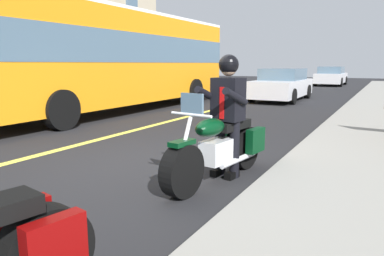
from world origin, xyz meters
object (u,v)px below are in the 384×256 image
(car_silver, at_px, (282,85))
(car_dark, at_px, (331,76))
(rider_main, at_px, (227,105))
(bus_far, at_px, (118,56))
(motorcycle_main, at_px, (220,148))

(car_silver, bearing_deg, car_dark, 178.67)
(rider_main, bearing_deg, car_dark, -175.38)
(bus_far, xyz_separation_m, car_dark, (-19.05, 4.25, -1.18))
(motorcycle_main, bearing_deg, car_silver, -169.08)
(motorcycle_main, relative_size, rider_main, 1.27)
(rider_main, bearing_deg, motorcycle_main, -6.96)
(motorcycle_main, xyz_separation_m, car_dark, (-24.22, -1.92, 0.24))
(motorcycle_main, xyz_separation_m, bus_far, (-5.17, -6.17, 1.42))
(bus_far, height_order, car_silver, bus_far)
(rider_main, relative_size, car_dark, 0.38)
(rider_main, relative_size, car_silver, 0.38)
(bus_far, bearing_deg, rider_main, 51.20)
(motorcycle_main, height_order, car_dark, car_dark)
(bus_far, bearing_deg, car_dark, 167.41)
(rider_main, xyz_separation_m, bus_far, (-4.98, -6.20, 0.84))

